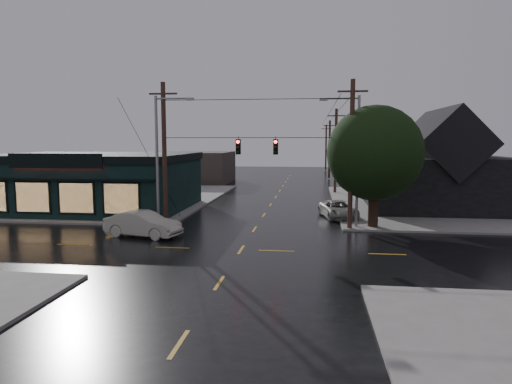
# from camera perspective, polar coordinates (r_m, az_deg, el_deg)

# --- Properties ---
(ground_plane) EXTENTS (160.00, 160.00, 0.00)m
(ground_plane) POSITION_cam_1_polar(r_m,az_deg,el_deg) (25.84, -1.89, -7.24)
(ground_plane) COLOR black
(sidewalk_nw) EXTENTS (28.00, 28.00, 0.15)m
(sidewalk_nw) POSITION_cam_1_polar(r_m,az_deg,el_deg) (51.15, -20.85, -0.71)
(sidewalk_nw) COLOR slate
(sidewalk_nw) RESTS_ON ground
(sidewalk_ne) EXTENTS (28.00, 28.00, 0.15)m
(sidewalk_ne) POSITION_cam_1_polar(r_m,az_deg,el_deg) (47.97, 26.62, -1.44)
(sidewalk_ne) COLOR slate
(sidewalk_ne) RESTS_ON ground
(pizza_shop) EXTENTS (16.30, 12.34, 4.90)m
(pizza_shop) POSITION_cam_1_polar(r_m,az_deg,el_deg) (42.38, -19.47, 1.30)
(pizza_shop) COLOR black
(pizza_shop) RESTS_ON ground
(ne_building) EXTENTS (12.60, 11.60, 8.75)m
(ne_building) POSITION_cam_1_polar(r_m,az_deg,el_deg) (43.26, 21.97, 3.84)
(ne_building) COLOR black
(ne_building) RESTS_ON ground
(corner_tree) EXTENTS (6.58, 6.58, 8.39)m
(corner_tree) POSITION_cam_1_polar(r_m,az_deg,el_deg) (32.48, 14.63, 4.71)
(corner_tree) COLOR black
(corner_tree) RESTS_ON ground
(utility_pole_nw) EXTENTS (2.00, 0.32, 10.15)m
(utility_pole_nw) POSITION_cam_1_polar(r_m,az_deg,el_deg) (33.56, -11.18, -4.15)
(utility_pole_nw) COLOR #322016
(utility_pole_nw) RESTS_ON ground
(utility_pole_ne) EXTENTS (2.00, 0.32, 10.15)m
(utility_pole_ne) POSITION_cam_1_polar(r_m,az_deg,el_deg) (31.99, 11.60, -4.68)
(utility_pole_ne) COLOR #322016
(utility_pole_ne) RESTS_ON ground
(utility_pole_far_a) EXTENTS (2.00, 0.32, 9.65)m
(utility_pole_far_a) POSITION_cam_1_polar(r_m,az_deg,el_deg) (53.21, 9.82, -0.20)
(utility_pole_far_a) COLOR #322016
(utility_pole_far_a) RESTS_ON ground
(utility_pole_far_b) EXTENTS (2.00, 0.32, 9.15)m
(utility_pole_far_b) POSITION_cam_1_polar(r_m,az_deg,el_deg) (73.09, 9.10, 1.63)
(utility_pole_far_b) COLOR #322016
(utility_pole_far_b) RESTS_ON ground
(utility_pole_far_c) EXTENTS (2.00, 0.32, 9.15)m
(utility_pole_far_c) POSITION_cam_1_polar(r_m,az_deg,el_deg) (93.03, 8.69, 2.67)
(utility_pole_far_c) COLOR #322016
(utility_pole_far_c) RESTS_ON ground
(span_signal_assembly) EXTENTS (13.00, 0.48, 1.23)m
(span_signal_assembly) POSITION_cam_1_polar(r_m,az_deg,el_deg) (31.53, 0.10, 5.71)
(span_signal_assembly) COLOR black
(span_signal_assembly) RESTS_ON ground
(streetlight_nw) EXTENTS (5.40, 0.30, 9.15)m
(streetlight_nw) POSITION_cam_1_polar(r_m,az_deg,el_deg) (33.00, -12.05, -4.35)
(streetlight_nw) COLOR gray
(streetlight_nw) RESTS_ON ground
(streetlight_ne) EXTENTS (5.40, 0.30, 9.15)m
(streetlight_ne) POSITION_cam_1_polar(r_m,az_deg,el_deg) (32.72, 12.38, -4.45)
(streetlight_ne) COLOR gray
(streetlight_ne) RESTS_ON ground
(bg_building_west) EXTENTS (12.00, 10.00, 4.40)m
(bg_building_west) POSITION_cam_1_polar(r_m,az_deg,el_deg) (67.35, -8.36, 3.11)
(bg_building_west) COLOR #3C302C
(bg_building_west) RESTS_ON ground
(bg_building_east) EXTENTS (14.00, 12.00, 5.60)m
(bg_building_east) POSITION_cam_1_polar(r_m,az_deg,el_deg) (70.90, 16.94, 3.55)
(bg_building_east) COLOR #2C2C31
(bg_building_east) RESTS_ON ground
(sedan_cream) EXTENTS (5.21, 2.83, 1.63)m
(sedan_cream) POSITION_cam_1_polar(r_m,az_deg,el_deg) (29.99, -13.94, -3.91)
(sedan_cream) COLOR #B5B19F
(sedan_cream) RESTS_ON ground
(suv_silver) EXTENTS (3.33, 5.33, 1.37)m
(suv_silver) POSITION_cam_1_polar(r_m,az_deg,el_deg) (36.54, 10.27, -2.17)
(suv_silver) COLOR gray
(suv_silver) RESTS_ON ground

